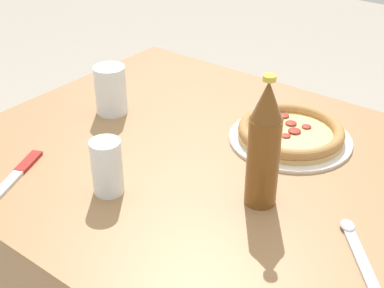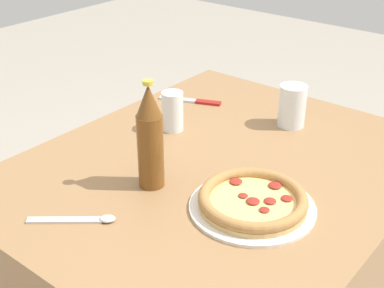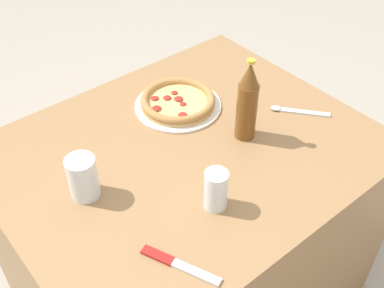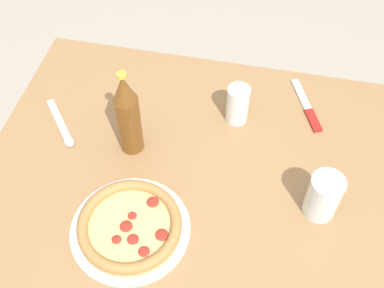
# 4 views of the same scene
# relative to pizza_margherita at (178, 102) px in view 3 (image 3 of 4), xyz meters

# --- Properties ---
(ground_plane) EXTENTS (8.00, 8.00, 0.00)m
(ground_plane) POSITION_rel_pizza_margherita_xyz_m (0.11, 0.18, -0.77)
(ground_plane) COLOR #A89E8E
(table) EXTENTS (1.12, 0.91, 0.75)m
(table) POSITION_rel_pizza_margherita_xyz_m (0.11, 0.18, -0.39)
(table) COLOR #997047
(table) RESTS_ON ground_plane
(pizza_margherita) EXTENTS (0.29, 0.29, 0.04)m
(pizza_margherita) POSITION_rel_pizza_margherita_xyz_m (0.00, 0.00, 0.00)
(pizza_margherita) COLOR silver
(pizza_margherita) RESTS_ON table
(glass_mango_juice) EXTENTS (0.08, 0.08, 0.13)m
(glass_mango_juice) POSITION_rel_pizza_margherita_xyz_m (0.44, 0.15, 0.04)
(glass_mango_juice) COLOR white
(glass_mango_juice) RESTS_ON table
(glass_cola) EXTENTS (0.06, 0.06, 0.12)m
(glass_cola) POSITION_rel_pizza_margherita_xyz_m (0.19, 0.41, 0.03)
(glass_cola) COLOR white
(glass_cola) RESTS_ON table
(beer_bottle) EXTENTS (0.06, 0.06, 0.27)m
(beer_bottle) POSITION_rel_pizza_margherita_xyz_m (-0.07, 0.25, 0.11)
(beer_bottle) COLOR brown
(beer_bottle) RESTS_ON table
(knife) EXTENTS (0.10, 0.20, 0.01)m
(knife) POSITION_rel_pizza_margherita_xyz_m (0.39, 0.49, -0.02)
(knife) COLOR maroon
(knife) RESTS_ON table
(spoon) EXTENTS (0.14, 0.17, 0.01)m
(spoon) POSITION_rel_pizza_margherita_xyz_m (-0.28, 0.27, -0.02)
(spoon) COLOR silver
(spoon) RESTS_ON table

